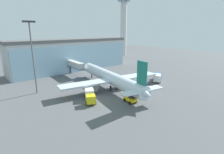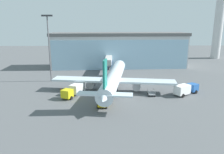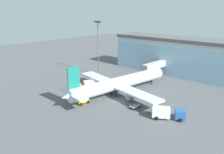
# 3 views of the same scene
# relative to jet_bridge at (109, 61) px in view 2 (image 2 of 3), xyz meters

# --- Properties ---
(ground) EXTENTS (240.00, 240.00, 0.00)m
(ground) POSITION_rel_jet_bridge_xyz_m (4.36, -25.14, -4.30)
(ground) COLOR #545659
(terminal_building) EXTENTS (54.50, 14.57, 13.75)m
(terminal_building) POSITION_rel_jet_bridge_xyz_m (4.36, 11.26, 2.58)
(terminal_building) COLOR #B4B4B4
(terminal_building) RESTS_ON ground
(jet_bridge) EXTENTS (2.78, 12.37, 5.67)m
(jet_bridge) POSITION_rel_jet_bridge_xyz_m (0.00, 0.00, 0.00)
(jet_bridge) COLOR beige
(jet_bridge) RESTS_ON ground
(control_tower) EXTENTS (8.93, 8.93, 40.69)m
(control_tower) POSITION_rel_jet_bridge_xyz_m (54.35, 31.99, 20.65)
(control_tower) COLOR silver
(control_tower) RESTS_ON ground
(apron_light_mast) EXTENTS (3.20, 0.40, 19.85)m
(apron_light_mast) POSITION_rel_jet_bridge_xyz_m (-17.84, -11.23, 7.39)
(apron_light_mast) COLOR #59595E
(apron_light_mast) RESTS_ON ground
(airplane) EXTENTS (32.11, 36.98, 10.72)m
(airplane) POSITION_rel_jet_bridge_xyz_m (1.16, -21.23, -0.95)
(airplane) COLOR silver
(airplane) RESTS_ON ground
(catering_truck) EXTENTS (5.17, 7.53, 2.65)m
(catering_truck) POSITION_rel_jet_bridge_xyz_m (-8.78, -25.22, -2.83)
(catering_truck) COLOR yellow
(catering_truck) RESTS_ON ground
(fuel_truck) EXTENTS (7.30, 5.86, 2.65)m
(fuel_truck) POSITION_rel_jet_bridge_xyz_m (19.14, -25.06, -2.83)
(fuel_truck) COLOR #2659A5
(fuel_truck) RESTS_ON ground
(baggage_cart) EXTENTS (1.66, 2.84, 1.50)m
(baggage_cart) POSITION_rel_jet_bridge_xyz_m (10.37, -25.53, -3.80)
(baggage_cart) COLOR gray
(baggage_cart) RESTS_ON ground
(pushback_tug) EXTENTS (2.49, 3.39, 2.30)m
(pushback_tug) POSITION_rel_jet_bridge_xyz_m (-1.56, -32.76, -3.32)
(pushback_tug) COLOR yellow
(pushback_tug) RESTS_ON ground
(safety_cone_nose) EXTENTS (0.36, 0.36, 0.55)m
(safety_cone_nose) POSITION_rel_jet_bridge_xyz_m (0.05, -27.85, -4.02)
(safety_cone_nose) COLOR orange
(safety_cone_nose) RESTS_ON ground
(safety_cone_wingtip) EXTENTS (0.36, 0.36, 0.55)m
(safety_cone_wingtip) POSITION_rel_jet_bridge_xyz_m (-13.07, -20.18, -4.02)
(safety_cone_wingtip) COLOR orange
(safety_cone_wingtip) RESTS_ON ground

